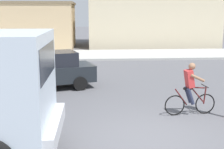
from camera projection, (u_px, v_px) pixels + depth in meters
ground_plane at (153, 136)px, 8.34m from camera, size 120.00×120.00×0.00m
sidewalk_far at (112, 55)px, 23.23m from camera, size 80.00×5.00×0.16m
cyclist at (190, 89)px, 9.86m from camera, size 1.73×0.51×1.72m
car_red_near at (48, 70)px, 13.28m from camera, size 4.32×2.81×1.60m
building_corner_left at (13, 25)px, 28.06m from camera, size 11.27×7.04×4.13m
building_mid_block at (149, 13)px, 30.28m from camera, size 12.19×8.16×6.35m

